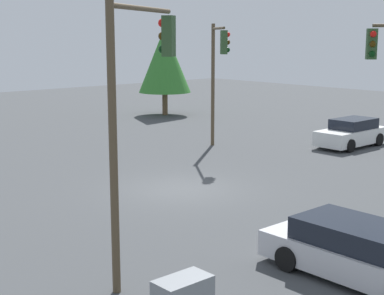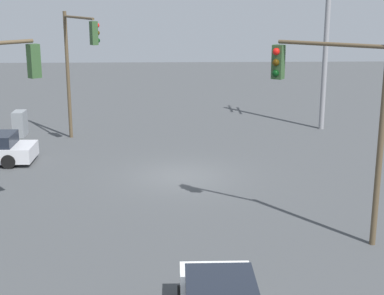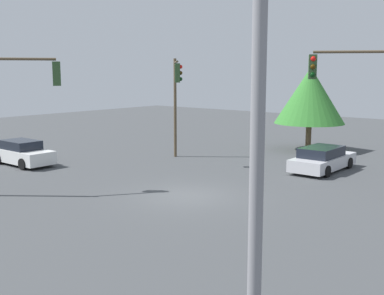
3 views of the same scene
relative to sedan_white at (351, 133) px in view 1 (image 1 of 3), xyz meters
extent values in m
plane|color=#424447|center=(-11.92, -0.66, -0.68)|extent=(80.00, 80.00, 0.00)
cube|color=silver|center=(-0.05, 0.00, -0.14)|extent=(4.15, 1.72, 0.73)
cube|color=black|center=(0.16, 0.00, 0.48)|extent=(2.28, 1.51, 0.51)
cylinder|color=black|center=(-1.34, -0.81, -0.36)|extent=(0.64, 0.22, 0.64)
cylinder|color=black|center=(-1.34, 0.81, -0.36)|extent=(0.64, 0.22, 0.64)
cylinder|color=black|center=(1.24, -0.81, -0.36)|extent=(0.64, 0.22, 0.64)
cylinder|color=black|center=(1.24, 0.81, -0.36)|extent=(0.64, 0.22, 0.64)
cube|color=silver|center=(-14.13, -9.56, -0.19)|extent=(1.87, 4.76, 0.64)
cube|color=black|center=(-14.13, -9.32, 0.39)|extent=(1.65, 2.62, 0.52)
cylinder|color=black|center=(-13.24, -8.08, -0.38)|extent=(0.22, 0.61, 0.61)
cylinder|color=black|center=(-15.02, -8.08, -0.38)|extent=(0.22, 0.61, 0.61)
cube|color=#2D4C28|center=(-7.30, -5.31, 4.60)|extent=(0.44, 0.44, 1.05)
sphere|color=red|center=(-7.43, -5.43, 4.93)|extent=(0.22, 0.22, 0.22)
sphere|color=#392605|center=(-7.43, -5.43, 4.60)|extent=(0.22, 0.22, 0.22)
sphere|color=black|center=(-7.43, -5.43, 4.26)|extent=(0.22, 0.22, 0.22)
cylinder|color=brown|center=(-18.75, -6.32, 2.53)|extent=(0.18, 0.18, 6.43)
cylinder|color=brown|center=(-17.24, -5.42, 5.50)|extent=(3.09, 1.90, 0.12)
cube|color=#2D4C28|center=(-15.72, -4.52, 4.87)|extent=(0.44, 0.41, 1.05)
sphere|color=red|center=(-15.81, -4.38, 5.21)|extent=(0.22, 0.22, 0.22)
sphere|color=#392605|center=(-15.81, -4.38, 4.87)|extent=(0.22, 0.22, 0.22)
sphere|color=black|center=(-15.81, -4.38, 4.54)|extent=(0.22, 0.22, 0.22)
cylinder|color=brown|center=(-4.99, 4.98, 2.39)|extent=(0.18, 0.18, 6.14)
cylinder|color=brown|center=(-5.96, 3.63, 5.21)|extent=(2.04, 2.78, 0.12)
cube|color=#2D4C28|center=(-6.93, 2.27, 4.58)|extent=(0.43, 0.44, 1.05)
sphere|color=red|center=(-6.79, 2.17, 4.92)|extent=(0.22, 0.22, 0.22)
sphere|color=#392605|center=(-6.79, 2.17, 4.58)|extent=(0.22, 0.22, 0.22)
sphere|color=black|center=(-6.79, 2.17, 4.25)|extent=(0.22, 0.22, 0.22)
cylinder|color=brown|center=(0.57, 15.65, 0.12)|extent=(0.38, 0.38, 1.61)
cone|color=#337A2D|center=(0.57, 15.65, 3.17)|extent=(3.66, 3.66, 4.47)
camera|label=1|loc=(-25.62, -16.49, 4.91)|focal=55.00mm
camera|label=2|loc=(11.20, -0.99, 6.71)|focal=55.00mm
camera|label=3|loc=(-25.05, 14.89, 4.68)|focal=45.00mm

